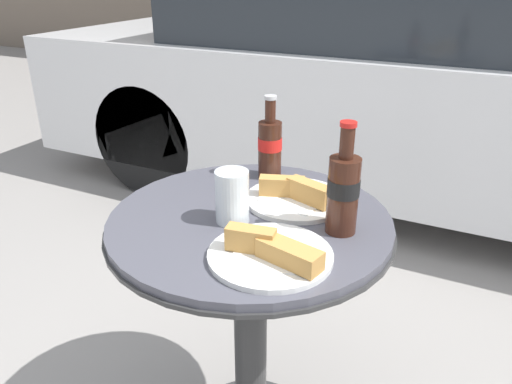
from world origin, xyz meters
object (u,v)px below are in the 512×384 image
at_px(cola_bottle_right, 343,190).
at_px(parked_car, 397,84).
at_px(bistro_table, 250,286).
at_px(lunch_plate_near, 296,196).
at_px(lunch_plate_far, 271,253).
at_px(cola_bottle_left, 270,146).
at_px(drinking_glass, 232,199).

distance_m(cola_bottle_right, parked_car, 2.09).
bearing_deg(bistro_table, parked_car, 91.81).
height_order(lunch_plate_near, parked_car, parked_car).
relative_size(lunch_plate_near, lunch_plate_far, 0.99).
bearing_deg(lunch_plate_near, bistro_table, -120.11).
bearing_deg(parked_car, cola_bottle_right, -82.25).
height_order(bistro_table, cola_bottle_left, cola_bottle_left).
xyz_separation_m(bistro_table, cola_bottle_left, (-0.06, 0.24, 0.29)).
xyz_separation_m(bistro_table, lunch_plate_near, (0.07, 0.12, 0.22)).
distance_m(lunch_plate_far, parked_car, 2.25).
xyz_separation_m(cola_bottle_right, drinking_glass, (-0.24, -0.06, -0.04)).
distance_m(drinking_glass, parked_car, 2.13).
distance_m(bistro_table, drinking_glass, 0.26).
distance_m(cola_bottle_left, parked_car, 1.86).
bearing_deg(cola_bottle_right, cola_bottle_left, 141.71).
relative_size(bistro_table, parked_car, 0.17).
distance_m(bistro_table, cola_bottle_left, 0.39).
relative_size(lunch_plate_near, parked_car, 0.06).
xyz_separation_m(lunch_plate_far, parked_car, (-0.19, 2.24, -0.12)).
relative_size(lunch_plate_far, parked_car, 0.06).
distance_m(cola_bottle_right, lunch_plate_near, 0.19).
xyz_separation_m(drinking_glass, lunch_plate_near, (0.10, 0.16, -0.04)).
bearing_deg(cola_bottle_left, bistro_table, -76.27).
bearing_deg(parked_car, lunch_plate_far, -85.14).
bearing_deg(cola_bottle_left, parked_car, 90.21).
distance_m(bistro_table, lunch_plate_near, 0.26).
relative_size(cola_bottle_left, lunch_plate_far, 0.89).
height_order(lunch_plate_near, lunch_plate_far, same).
height_order(lunch_plate_far, parked_car, parked_car).
distance_m(lunch_plate_near, parked_car, 1.98).
relative_size(drinking_glass, lunch_plate_near, 0.49).
distance_m(lunch_plate_near, lunch_plate_far, 0.28).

